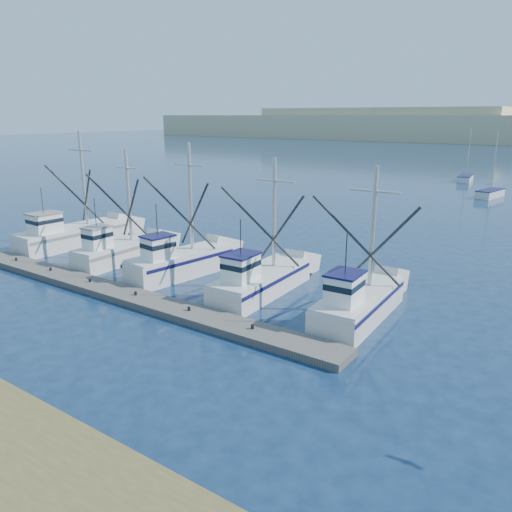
# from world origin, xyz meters

# --- Properties ---
(ground) EXTENTS (500.00, 500.00, 0.00)m
(ground) POSITION_xyz_m (0.00, 0.00, 0.00)
(ground) COLOR #0E213D
(ground) RESTS_ON ground
(floating_dock) EXTENTS (27.84, 1.87, 0.37)m
(floating_dock) POSITION_xyz_m (-9.00, 5.41, 0.19)
(floating_dock) COLOR #5E5954
(floating_dock) RESTS_ON ground
(trawler_fleet) EXTENTS (27.62, 8.96, 8.92)m
(trawler_fleet) POSITION_xyz_m (-9.81, 10.23, 0.92)
(trawler_fleet) COLOR silver
(trawler_fleet) RESTS_ON ground
(sailboat_near) EXTENTS (2.67, 5.35, 8.10)m
(sailboat_near) POSITION_xyz_m (0.92, 56.35, 0.50)
(sailboat_near) COLOR silver
(sailboat_near) RESTS_ON ground
(sailboat_far) EXTENTS (2.33, 5.56, 8.10)m
(sailboat_far) POSITION_xyz_m (-5.38, 71.00, 0.50)
(sailboat_far) COLOR silver
(sailboat_far) RESTS_ON ground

